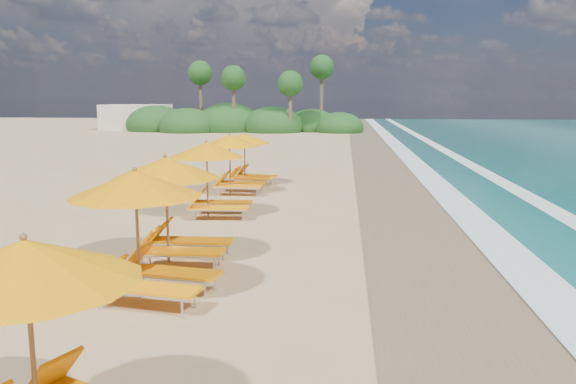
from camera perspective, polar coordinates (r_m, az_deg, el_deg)
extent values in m
plane|color=tan|center=(15.85, 0.00, -4.28)|extent=(160.00, 160.00, 0.00)
cube|color=#816D4C|center=(15.97, 14.48, -4.47)|extent=(4.00, 160.00, 0.01)
cube|color=white|center=(16.27, 19.72, -4.38)|extent=(1.20, 160.00, 0.01)
cylinder|color=olive|center=(6.80, -24.12, -14.14)|extent=(0.06, 0.06, 2.32)
cone|color=#FF9905|center=(6.48, -24.70, -6.29)|extent=(3.12, 3.12, 0.47)
sphere|color=olive|center=(6.42, -24.87, -4.07)|extent=(0.08, 0.08, 0.08)
cylinder|color=olive|center=(11.08, -14.74, -4.29)|extent=(0.06, 0.06, 2.40)
cone|color=#FF9905|center=(10.89, -14.96, 0.82)|extent=(2.86, 2.86, 0.48)
sphere|color=olive|center=(10.86, -15.02, 2.22)|extent=(0.09, 0.09, 0.09)
cylinder|color=olive|center=(13.34, -11.96, -1.86)|extent=(0.06, 0.06, 2.40)
cone|color=#FF9905|center=(13.18, -12.11, 2.38)|extent=(2.48, 2.48, 0.48)
sphere|color=olive|center=(13.15, -12.15, 3.53)|extent=(0.09, 0.09, 0.09)
cylinder|color=olive|center=(18.19, -8.04, 1.16)|extent=(0.06, 0.06, 2.33)
cone|color=#FF9905|center=(18.08, -8.11, 4.19)|extent=(2.56, 2.56, 0.47)
sphere|color=olive|center=(18.05, -8.13, 5.02)|extent=(0.08, 0.08, 0.08)
cylinder|color=olive|center=(22.45, -5.80, 2.72)|extent=(0.06, 0.06, 2.27)
cone|color=#FF9905|center=(22.36, -5.84, 5.13)|extent=(2.35, 2.35, 0.46)
sphere|color=olive|center=(22.34, -5.85, 5.77)|extent=(0.08, 0.08, 0.08)
cylinder|color=olive|center=(24.64, -4.33, 3.25)|extent=(0.05, 0.05, 2.19)
cone|color=#FF9905|center=(24.56, -4.36, 5.36)|extent=(2.69, 2.69, 0.44)
sphere|color=olive|center=(24.55, -4.36, 5.93)|extent=(0.08, 0.08, 0.08)
ellipsoid|color=#163D14|center=(60.86, -1.48, 6.59)|extent=(6.40, 6.40, 4.16)
ellipsoid|color=#163D14|center=(62.65, -5.94, 6.70)|extent=(7.20, 7.20, 4.68)
ellipsoid|color=#163D14|center=(61.65, -9.98, 6.45)|extent=(6.00, 6.00, 3.90)
ellipsoid|color=#163D14|center=(62.50, 2.41, 6.59)|extent=(5.60, 5.60, 3.64)
ellipsoid|color=#163D14|center=(64.73, -12.94, 6.54)|extent=(6.60, 6.60, 4.29)
ellipsoid|color=#163D14|center=(60.41, 5.16, 6.40)|extent=(5.00, 5.00, 3.25)
cylinder|color=brown|center=(58.59, 0.23, 8.31)|extent=(0.36, 0.36, 5.00)
sphere|color=#163D14|center=(58.59, 0.23, 10.75)|extent=(2.60, 2.60, 2.60)
cylinder|color=brown|center=(60.43, -5.42, 8.59)|extent=(0.36, 0.36, 5.60)
sphere|color=#163D14|center=(60.45, -5.46, 11.24)|extent=(2.60, 2.60, 2.60)
cylinder|color=brown|center=(63.25, -8.68, 8.84)|extent=(0.36, 0.36, 6.20)
sphere|color=#163D14|center=(63.29, -8.75, 11.64)|extent=(2.60, 2.60, 2.60)
cylinder|color=brown|center=(62.37, 3.36, 9.20)|extent=(0.36, 0.36, 6.80)
sphere|color=#163D14|center=(62.44, 3.39, 12.32)|extent=(2.60, 2.60, 2.60)
cube|color=beige|center=(67.58, -14.86, 7.23)|extent=(7.00, 5.00, 2.80)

